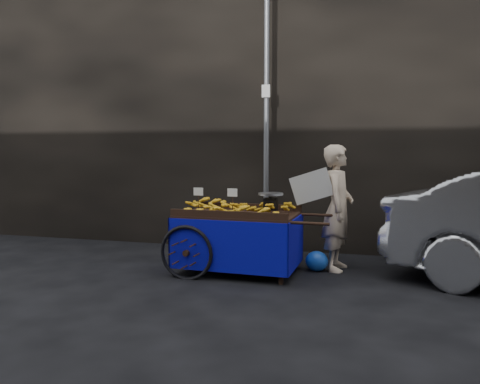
% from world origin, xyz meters
% --- Properties ---
extents(ground, '(80.00, 80.00, 0.00)m').
position_xyz_m(ground, '(0.00, 0.00, 0.00)').
color(ground, black).
rests_on(ground, ground).
extents(building_wall, '(13.50, 2.00, 5.00)m').
position_xyz_m(building_wall, '(0.39, 2.60, 2.50)').
color(building_wall, black).
rests_on(building_wall, ground).
extents(street_pole, '(0.12, 0.10, 4.00)m').
position_xyz_m(street_pole, '(0.30, 1.30, 2.01)').
color(street_pole, slate).
rests_on(street_pole, ground).
extents(banana_cart, '(2.05, 1.05, 1.10)m').
position_xyz_m(banana_cart, '(0.14, 0.16, 0.68)').
color(banana_cart, black).
rests_on(banana_cart, ground).
extents(vendor, '(0.84, 0.62, 1.62)m').
position_xyz_m(vendor, '(1.38, 0.62, 0.81)').
color(vendor, '#C9B195').
rests_on(vendor, ground).
extents(plastic_bag, '(0.29, 0.23, 0.26)m').
position_xyz_m(plastic_bag, '(1.14, 0.47, 0.13)').
color(plastic_bag, '#1747AD').
rests_on(plastic_bag, ground).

